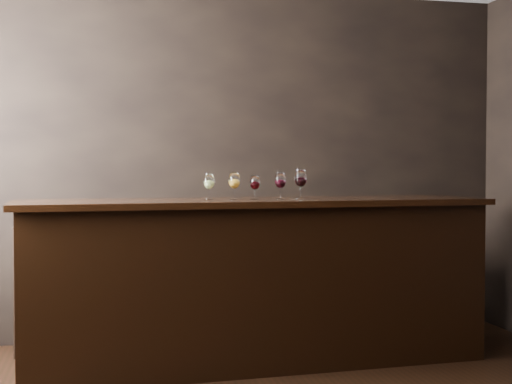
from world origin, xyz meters
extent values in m
cube|color=black|center=(0.00, 2.25, 1.40)|extent=(5.00, 0.02, 2.80)
cube|color=black|center=(0.23, 1.35, 0.55)|extent=(3.18, 0.84, 1.10)
cube|color=black|center=(0.23, 1.35, 1.13)|extent=(3.29, 0.92, 0.04)
cube|color=black|center=(-0.13, 2.03, 0.47)|extent=(2.61, 0.40, 0.94)
cylinder|color=white|center=(-0.10, 1.37, 1.15)|extent=(0.06, 0.06, 0.00)
cylinder|color=white|center=(-0.10, 1.37, 1.18)|extent=(0.01, 0.01, 0.07)
ellipsoid|color=white|center=(-0.10, 1.37, 1.27)|extent=(0.08, 0.08, 0.11)
cylinder|color=white|center=(-0.10, 1.37, 1.32)|extent=(0.06, 0.06, 0.01)
ellipsoid|color=#B6C06A|center=(-0.10, 1.37, 1.25)|extent=(0.06, 0.06, 0.05)
cylinder|color=white|center=(0.07, 1.35, 1.15)|extent=(0.07, 0.07, 0.00)
cylinder|color=white|center=(0.07, 1.35, 1.19)|extent=(0.01, 0.01, 0.07)
ellipsoid|color=white|center=(0.07, 1.35, 1.28)|extent=(0.08, 0.08, 0.11)
cylinder|color=white|center=(0.07, 1.35, 1.33)|extent=(0.06, 0.06, 0.01)
ellipsoid|color=gold|center=(0.07, 1.35, 1.26)|extent=(0.06, 0.06, 0.05)
cylinder|color=white|center=(0.21, 1.35, 1.15)|extent=(0.06, 0.06, 0.00)
cylinder|color=white|center=(0.21, 1.35, 1.18)|extent=(0.01, 0.01, 0.06)
ellipsoid|color=white|center=(0.21, 1.35, 1.26)|extent=(0.07, 0.07, 0.10)
cylinder|color=white|center=(0.21, 1.35, 1.31)|extent=(0.05, 0.05, 0.01)
ellipsoid|color=black|center=(0.21, 1.35, 1.25)|extent=(0.06, 0.06, 0.05)
cylinder|color=white|center=(0.40, 1.34, 1.15)|extent=(0.07, 0.07, 0.00)
cylinder|color=white|center=(0.40, 1.34, 1.19)|extent=(0.01, 0.01, 0.07)
ellipsoid|color=white|center=(0.40, 1.34, 1.28)|extent=(0.08, 0.08, 0.11)
cylinder|color=white|center=(0.40, 1.34, 1.33)|extent=(0.06, 0.06, 0.01)
ellipsoid|color=black|center=(0.40, 1.34, 1.26)|extent=(0.06, 0.06, 0.05)
cylinder|color=white|center=(0.54, 1.35, 1.15)|extent=(0.07, 0.07, 0.00)
cylinder|color=white|center=(0.54, 1.35, 1.19)|extent=(0.01, 0.01, 0.08)
ellipsoid|color=white|center=(0.54, 1.35, 1.29)|extent=(0.09, 0.09, 0.12)
cylinder|color=white|center=(0.54, 1.35, 1.35)|extent=(0.07, 0.07, 0.01)
ellipsoid|color=black|center=(0.54, 1.35, 1.27)|extent=(0.07, 0.07, 0.06)
camera|label=1|loc=(-0.84, -3.44, 1.37)|focal=50.00mm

